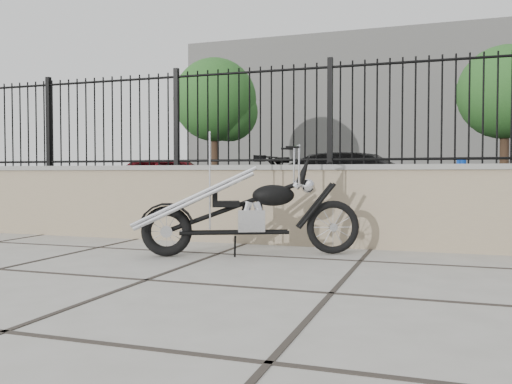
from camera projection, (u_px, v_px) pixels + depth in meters
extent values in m
plane|color=#99968E|center=(146.00, 280.00, 4.35)|extent=(90.00, 90.00, 0.00)
plane|color=black|center=(361.00, 202.00, 16.18)|extent=(30.00, 30.00, 0.00)
cube|color=gray|center=(250.00, 204.00, 6.70)|extent=(14.00, 0.36, 0.96)
cube|color=black|center=(250.00, 116.00, 6.66)|extent=(14.00, 0.08, 1.20)
cube|color=beige|center=(397.00, 115.00, 29.29)|extent=(22.00, 6.00, 8.00)
imported|color=#4F0B10|center=(177.00, 184.00, 11.94)|extent=(3.96, 2.81, 1.25)
imported|color=black|center=(365.00, 183.00, 11.42)|extent=(4.60, 2.12, 1.30)
cylinder|color=#0B1AAD|center=(240.00, 197.00, 9.40)|extent=(0.11, 0.11, 0.90)
cylinder|color=blue|center=(461.00, 196.00, 7.70)|extent=(0.14, 0.14, 1.07)
cylinder|color=#382619|center=(215.00, 155.00, 22.02)|extent=(0.32, 0.32, 3.16)
sphere|color=#256224|center=(215.00, 96.00, 21.93)|extent=(3.37, 3.37, 3.37)
cylinder|color=#382619|center=(504.00, 155.00, 18.60)|extent=(0.30, 0.30, 3.00)
sphere|color=#2B6024|center=(505.00, 87.00, 18.52)|extent=(3.20, 3.20, 3.20)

